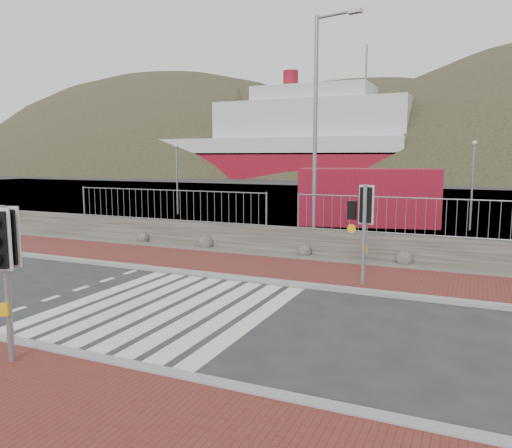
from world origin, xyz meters
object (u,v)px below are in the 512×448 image
at_px(traffic_signal_far, 363,213).
at_px(streetlight, 319,121).
at_px(ferry, 275,145).
at_px(traffic_signal_near, 5,252).
at_px(shipping_container, 367,197).

xyz_separation_m(traffic_signal_far, streetlight, (-2.60, 4.51, 2.68)).
bearing_deg(traffic_signal_far, ferry, -61.50).
xyz_separation_m(traffic_signal_near, streetlight, (1.55, 11.73, 2.73)).
relative_size(traffic_signal_far, shipping_container, 0.40).
bearing_deg(streetlight, traffic_signal_near, -83.71).
distance_m(ferry, traffic_signal_near, 75.59).
height_order(traffic_signal_near, streetlight, streetlight).
bearing_deg(streetlight, shipping_container, 102.43).
bearing_deg(traffic_signal_far, streetlight, -55.28).
bearing_deg(shipping_container, streetlight, -104.62).
xyz_separation_m(ferry, traffic_signal_near, (24.11, -71.56, -3.47)).
bearing_deg(ferry, streetlight, -66.79).
bearing_deg(traffic_signal_near, shipping_container, 64.19).
bearing_deg(traffic_signal_near, ferry, 87.85).
bearing_deg(traffic_signal_far, shipping_container, -74.23).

